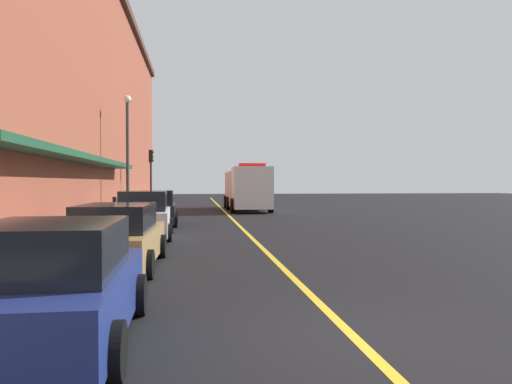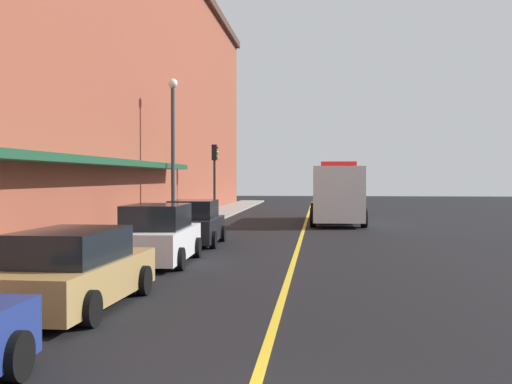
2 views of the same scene
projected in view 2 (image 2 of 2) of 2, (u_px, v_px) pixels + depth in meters
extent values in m
plane|color=black|center=(304.00, 229.00, 31.06)|extent=(112.00, 112.00, 0.00)
cube|color=gray|center=(179.00, 227.00, 31.68)|extent=(2.40, 70.00, 0.15)
cube|color=gold|center=(304.00, 229.00, 31.06)|extent=(0.16, 70.00, 0.01)
cube|color=brown|center=(29.00, 69.00, 31.24)|extent=(12.24, 64.00, 15.83)
cube|color=#19472D|center=(106.00, 162.00, 22.73)|extent=(1.20, 22.40, 0.24)
cylinder|color=black|center=(16.00, 356.00, 7.91)|extent=(0.23, 0.64, 0.64)
cube|color=#A5844C|center=(76.00, 280.00, 12.35)|extent=(1.89, 4.85, 0.76)
cube|color=black|center=(71.00, 246.00, 12.10)|extent=(1.65, 2.69, 0.62)
cylinder|color=black|center=(65.00, 279.00, 13.95)|extent=(0.24, 0.65, 0.64)
cylinder|color=black|center=(143.00, 280.00, 13.72)|extent=(0.24, 0.65, 0.64)
cylinder|color=black|center=(90.00, 309.00, 10.77)|extent=(0.24, 0.65, 0.64)
cube|color=silver|center=(159.00, 243.00, 18.79)|extent=(1.93, 4.63, 0.87)
cube|color=black|center=(157.00, 217.00, 18.55)|extent=(1.69, 2.56, 0.71)
cylinder|color=black|center=(141.00, 247.00, 20.28)|extent=(0.24, 0.65, 0.64)
cylinder|color=black|center=(197.00, 248.00, 20.15)|extent=(0.24, 0.65, 0.64)
cylinder|color=black|center=(115.00, 258.00, 17.45)|extent=(0.24, 0.65, 0.64)
cylinder|color=black|center=(180.00, 259.00, 17.32)|extent=(0.24, 0.65, 0.64)
cube|color=black|center=(195.00, 229.00, 23.99)|extent=(1.87, 4.16, 0.84)
cube|color=black|center=(194.00, 209.00, 23.77)|extent=(1.64, 2.30, 0.68)
cylinder|color=black|center=(178.00, 233.00, 25.33)|extent=(0.24, 0.65, 0.64)
cylinder|color=black|center=(222.00, 233.00, 25.20)|extent=(0.24, 0.65, 0.64)
cylinder|color=black|center=(164.00, 239.00, 22.79)|extent=(0.24, 0.65, 0.64)
cylinder|color=black|center=(213.00, 240.00, 22.65)|extent=(0.24, 0.65, 0.64)
cube|color=silver|center=(339.00, 194.00, 32.15)|extent=(2.57, 2.65, 2.81)
cube|color=silver|center=(336.00, 194.00, 37.02)|extent=(2.60, 6.40, 2.59)
cube|color=red|center=(339.00, 164.00, 32.12)|extent=(1.79, 0.61, 0.24)
cylinder|color=black|center=(364.00, 218.00, 32.15)|extent=(0.31, 1.00, 1.00)
cylinder|color=black|center=(313.00, 217.00, 32.39)|extent=(0.31, 1.00, 1.00)
cylinder|color=black|center=(359.00, 213.00, 36.13)|extent=(0.31, 1.00, 1.00)
cylinder|color=black|center=(313.00, 213.00, 36.37)|extent=(0.31, 1.00, 1.00)
cylinder|color=black|center=(356.00, 211.00, 38.70)|extent=(0.31, 1.00, 1.00)
cylinder|color=black|center=(313.00, 211.00, 38.94)|extent=(0.31, 1.00, 1.00)
cylinder|color=#4C4C51|center=(132.00, 235.00, 20.75)|extent=(0.07, 0.07, 1.05)
cube|color=black|center=(132.00, 214.00, 20.74)|extent=(0.14, 0.18, 0.28)
cylinder|color=#4C4C51|center=(159.00, 226.00, 24.31)|extent=(0.07, 0.07, 1.05)
cube|color=black|center=(159.00, 209.00, 24.29)|extent=(0.14, 0.18, 0.28)
cylinder|color=#33383D|center=(173.00, 159.00, 29.17)|extent=(0.18, 0.18, 6.50)
sphere|color=white|center=(173.00, 83.00, 29.09)|extent=(0.44, 0.44, 0.44)
cylinder|color=#232326|center=(215.00, 189.00, 36.77)|extent=(0.14, 0.14, 3.40)
cube|color=black|center=(214.00, 152.00, 36.72)|extent=(0.28, 0.36, 0.90)
sphere|color=red|center=(217.00, 147.00, 36.70)|extent=(0.16, 0.16, 0.16)
sphere|color=gold|center=(217.00, 152.00, 36.70)|extent=(0.16, 0.16, 0.16)
sphere|color=green|center=(217.00, 158.00, 36.71)|extent=(0.16, 0.16, 0.16)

